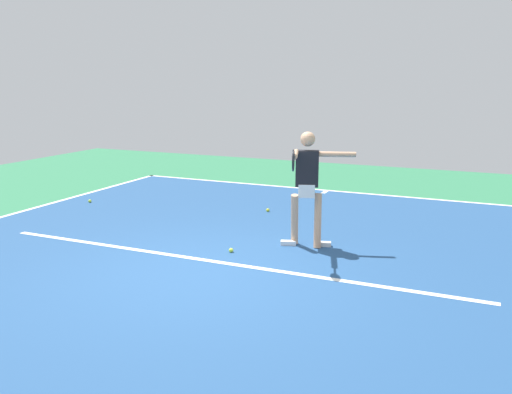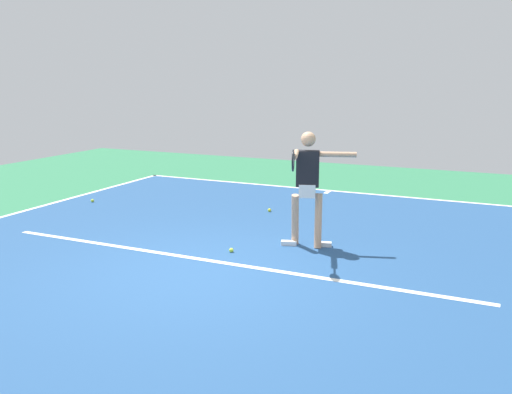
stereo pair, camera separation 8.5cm
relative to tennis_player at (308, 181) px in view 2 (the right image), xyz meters
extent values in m
plane|color=#2D754C|center=(0.93, 1.69, -1.02)|extent=(20.08, 20.08, 0.00)
cube|color=navy|center=(0.93, 1.69, -1.01)|extent=(9.77, 12.01, 0.00)
cube|color=white|center=(0.93, -4.26, -1.01)|extent=(9.77, 0.10, 0.01)
cube|color=white|center=(0.93, 1.20, -1.01)|extent=(7.33, 0.10, 0.01)
cube|color=white|center=(0.93, -4.06, -1.01)|extent=(0.10, 0.30, 0.01)
cylinder|color=tan|center=(-0.15, -0.09, -0.61)|extent=(0.19, 0.31, 0.84)
cube|color=white|center=(-0.24, -0.11, -0.98)|extent=(0.26, 0.17, 0.07)
cylinder|color=tan|center=(0.18, 0.02, -0.61)|extent=(0.19, 0.31, 0.84)
cube|color=white|center=(0.27, 0.05, -0.98)|extent=(0.26, 0.17, 0.07)
cube|color=white|center=(0.02, -0.03, -0.14)|extent=(0.30, 0.26, 0.20)
cube|color=black|center=(0.02, -0.03, 0.19)|extent=(0.38, 0.27, 0.54)
sphere|color=tan|center=(0.02, -0.03, 0.63)|extent=(0.22, 0.22, 0.22)
cylinder|color=tan|center=(-0.40, -0.16, 0.41)|extent=(0.54, 0.24, 0.08)
cylinder|color=tan|center=(0.10, 0.28, 0.44)|extent=(0.24, 0.54, 0.08)
cylinder|color=black|center=(-0.02, 0.64, 0.44)|extent=(0.09, 0.22, 0.03)
torus|color=black|center=(-0.09, 0.87, 0.44)|extent=(0.11, 0.29, 0.29)
cylinder|color=silver|center=(-0.09, 0.87, 0.44)|extent=(0.08, 0.24, 0.25)
sphere|color=yellow|center=(1.39, -1.82, -0.98)|extent=(0.07, 0.07, 0.07)
sphere|color=#C6E53D|center=(5.08, -1.06, -0.98)|extent=(0.07, 0.07, 0.07)
sphere|color=#C6E53D|center=(0.92, 0.73, -0.98)|extent=(0.07, 0.07, 0.07)
camera|label=1|loc=(-2.52, 7.61, 1.50)|focal=38.16mm
camera|label=2|loc=(-2.60, 7.57, 1.50)|focal=38.16mm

